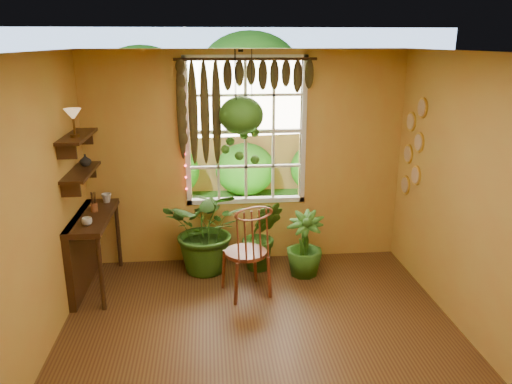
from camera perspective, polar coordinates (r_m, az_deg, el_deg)
floor at (r=4.80m, az=1.14°, el=-18.59°), size 4.50×4.50×0.00m
ceiling at (r=3.91m, az=1.38°, el=15.60°), size 4.50×4.50×0.00m
wall_back at (r=6.32m, az=-1.15°, el=3.75°), size 4.00×0.00×4.00m
wall_left at (r=4.41m, az=-25.56°, el=-3.84°), size 0.00×4.50×4.50m
wall_right at (r=4.82m, az=25.60°, el=-2.18°), size 0.00×4.50×4.50m
window at (r=6.28m, az=-1.19°, el=6.93°), size 1.52×0.10×1.86m
valance_vine at (r=6.08m, az=-1.95°, el=12.08°), size 1.70×0.12×1.10m
string_lights at (r=6.17m, az=-8.24°, el=7.05°), size 0.03×0.03×1.54m
wall_plates at (r=6.30m, az=17.51°, el=4.79°), size 0.04×0.32×1.10m
counter_ledge at (r=6.09m, az=-18.90°, el=-5.58°), size 0.40×1.20×0.90m
shelf_lower at (r=5.83m, az=-19.36°, el=2.16°), size 0.25×0.90×0.04m
shelf_upper at (r=5.75m, az=-19.74°, el=6.02°), size 0.25×0.90×0.04m
backyard at (r=10.88m, az=-1.79°, el=8.97°), size 14.00×10.00×12.00m
windsor_chair at (r=5.69m, az=-1.01°, el=-8.28°), size 0.60×0.62×1.27m
potted_plant_left at (r=6.20m, az=-5.48°, el=-4.21°), size 1.21×1.12×1.13m
potted_plant_mid at (r=6.26m, az=0.71°, el=-4.95°), size 0.53×0.43×0.92m
potted_plant_right at (r=6.15m, az=5.55°, el=-5.95°), size 0.59×0.59×0.81m
hanging_basket at (r=6.00m, az=-1.70°, el=8.32°), size 0.53×0.53×1.35m
cup_a at (r=5.61m, az=-18.76°, el=-3.21°), size 0.14×0.14×0.09m
cup_b at (r=6.32m, az=-16.71°, el=-0.67°), size 0.14×0.14×0.11m
brush_jar at (r=6.02m, az=-18.07°, el=-1.08°), size 0.08×0.08×0.29m
shelf_vase at (r=6.01m, az=-18.93°, el=3.47°), size 0.13×0.13×0.14m
tiffany_lamp at (r=5.57m, az=-20.19°, el=8.14°), size 0.18×0.18×0.30m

